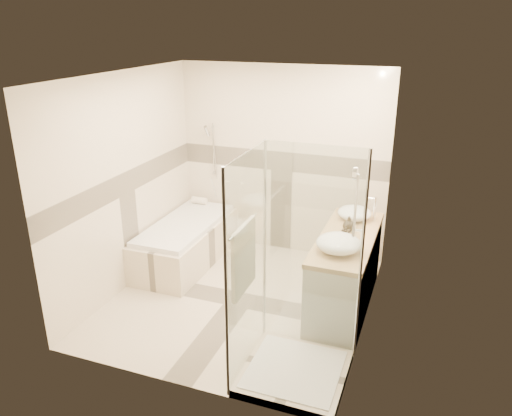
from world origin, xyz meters
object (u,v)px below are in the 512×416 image
(bathtub, at_px, (186,240))
(vessel_sink_far, at_px, (339,243))
(vanity, at_px, (345,271))
(amenity_bottle_b, at_px, (349,224))
(amenity_bottle_a, at_px, (345,231))
(vessel_sink_near, at_px, (354,213))
(shower_enclosure, at_px, (286,322))

(bathtub, relative_size, vessel_sink_far, 3.82)
(vanity, xyz_separation_m, vessel_sink_far, (-0.02, -0.41, 0.51))
(vessel_sink_far, bearing_deg, amenity_bottle_b, 90.00)
(bathtub, relative_size, amenity_bottle_a, 12.32)
(bathtub, distance_m, vanity, 2.18)
(vessel_sink_near, xyz_separation_m, vessel_sink_far, (0.00, -0.91, 0.01))
(vanity, height_order, amenity_bottle_a, amenity_bottle_a)
(bathtub, xyz_separation_m, vessel_sink_near, (2.13, 0.15, 0.62))
(vessel_sink_near, height_order, amenity_bottle_a, vessel_sink_near)
(vanity, bearing_deg, bathtub, 170.75)
(vanity, height_order, shower_enclosure, shower_enclosure)
(bathtub, height_order, vessel_sink_far, vessel_sink_far)
(bathtub, height_order, amenity_bottle_a, amenity_bottle_a)
(amenity_bottle_a, bearing_deg, vanity, 66.90)
(shower_enclosure, distance_m, vessel_sink_near, 1.84)
(vanity, distance_m, amenity_bottle_a, 0.50)
(vessel_sink_near, distance_m, vessel_sink_far, 0.91)
(vanity, distance_m, vessel_sink_far, 0.66)
(shower_enclosure, height_order, vessel_sink_far, shower_enclosure)
(shower_enclosure, relative_size, amenity_bottle_b, 12.29)
(vessel_sink_near, relative_size, amenity_bottle_a, 2.78)
(amenity_bottle_b, bearing_deg, bathtub, 174.33)
(shower_enclosure, height_order, amenity_bottle_a, shower_enclosure)
(shower_enclosure, bearing_deg, vessel_sink_far, 72.34)
(shower_enclosure, xyz_separation_m, vessel_sink_near, (0.27, 1.77, 0.42))
(vanity, distance_m, shower_enclosure, 1.31)
(vanity, height_order, vessel_sink_far, vessel_sink_far)
(shower_enclosure, height_order, vessel_sink_near, shower_enclosure)
(vanity, bearing_deg, amenity_bottle_a, -113.10)
(shower_enclosure, relative_size, amenity_bottle_a, 14.78)
(vanity, bearing_deg, vessel_sink_far, -92.76)
(bathtub, height_order, vessel_sink_near, vessel_sink_near)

